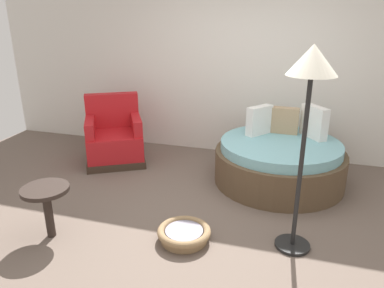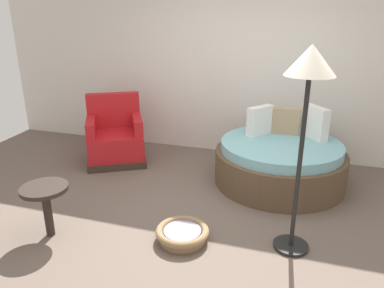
{
  "view_description": "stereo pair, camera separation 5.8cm",
  "coord_description": "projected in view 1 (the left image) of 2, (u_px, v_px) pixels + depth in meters",
  "views": [
    {
      "loc": [
        0.79,
        -3.22,
        2.03
      ],
      "look_at": [
        -0.39,
        0.72,
        0.55
      ],
      "focal_mm": 33.79,
      "sensor_mm": 36.0,
      "label": 1
    },
    {
      "loc": [
        0.84,
        -3.2,
        2.03
      ],
      "look_at": [
        -0.39,
        0.72,
        0.55
      ],
      "focal_mm": 33.79,
      "sensor_mm": 36.0,
      "label": 2
    }
  ],
  "objects": [
    {
      "name": "ground_plane",
      "position": [
        208.0,
        220.0,
        3.8
      ],
      "size": [
        8.0,
        8.0,
        0.02
      ],
      "primitive_type": "cube",
      "color": "#66564C"
    },
    {
      "name": "side_table",
      "position": [
        46.0,
        197.0,
        3.37
      ],
      "size": [
        0.44,
        0.44,
        0.52
      ],
      "color": "#2D231E",
      "rests_on": "ground_plane"
    },
    {
      "name": "round_daybed",
      "position": [
        279.0,
        161.0,
        4.56
      ],
      "size": [
        1.61,
        1.61,
        0.95
      ],
      "color": "brown",
      "rests_on": "ground_plane"
    },
    {
      "name": "pet_basket",
      "position": [
        184.0,
        234.0,
        3.42
      ],
      "size": [
        0.51,
        0.51,
        0.13
      ],
      "color": "#8E704C",
      "rests_on": "ground_plane"
    },
    {
      "name": "back_wall",
      "position": [
        246.0,
        50.0,
        5.16
      ],
      "size": [
        8.0,
        0.12,
        3.1
      ],
      "primitive_type": "cube",
      "color": "silver",
      "rests_on": "ground_plane"
    },
    {
      "name": "floor_lamp",
      "position": [
        310.0,
        82.0,
        2.83
      ],
      "size": [
        0.4,
        0.4,
        1.82
      ],
      "color": "black",
      "rests_on": "ground_plane"
    },
    {
      "name": "red_armchair",
      "position": [
        114.0,
        139.0,
        5.23
      ],
      "size": [
        1.09,
        1.09,
        0.94
      ],
      "color": "#38281E",
      "rests_on": "ground_plane"
    }
  ]
}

